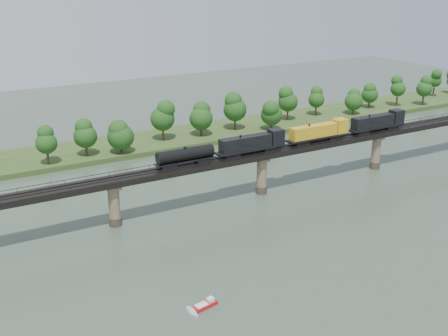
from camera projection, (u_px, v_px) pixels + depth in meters
ground at (335, 238)px, 123.32m from camera, size 400.00×400.00×0.00m
far_bank at (174, 138)px, 192.82m from camera, size 300.00×24.00×1.60m
bridge at (262, 174)px, 146.11m from camera, size 236.00×30.00×11.50m
bridge_superstructure at (262, 151)px, 143.98m from camera, size 220.00×4.90×0.75m
far_treeline at (156, 122)px, 182.66m from camera, size 289.06×17.54×13.60m
freight_train at (297, 136)px, 148.26m from camera, size 78.35×3.05×5.39m
motorboat at (205, 305)px, 98.09m from camera, size 4.92×2.57×1.31m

